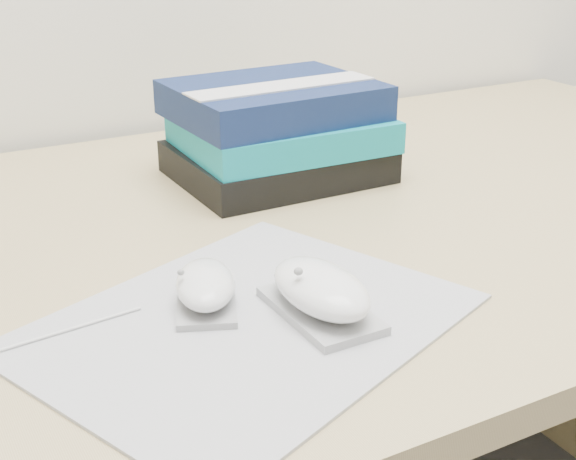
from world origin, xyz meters
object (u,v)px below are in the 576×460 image
mouse_rear (206,287)px  desk (260,368)px  mouse_front (321,292)px  book_stack (277,131)px

mouse_rear → desk: bearing=53.9°
mouse_front → book_stack: size_ratio=0.46×
desk → book_stack: bearing=45.9°
desk → book_stack: (0.06, 0.06, 0.29)m
desk → mouse_front: mouse_front is taller
desk → book_stack: size_ratio=6.28×
desk → mouse_rear: (-0.16, -0.22, 0.25)m
desk → mouse_front: 0.39m
desk → mouse_rear: size_ratio=15.20×
mouse_front → book_stack: (0.14, 0.35, 0.04)m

